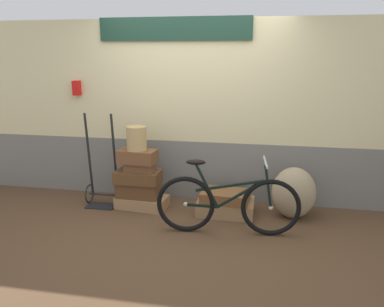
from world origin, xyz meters
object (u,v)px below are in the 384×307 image
(suitcase_3, at_px, (140,167))
(wicker_basket, at_px, (137,138))
(suitcase_0, at_px, (142,202))
(bicycle, at_px, (227,204))
(suitcase_5, at_px, (226,207))
(suitcase_4, at_px, (137,156))
(suitcase_2, at_px, (138,177))
(burlap_sack, at_px, (294,193))
(suitcase_1, at_px, (139,189))
(suitcase_6, at_px, (225,196))
(luggage_trolley, at_px, (103,183))

(suitcase_3, relative_size, wicker_basket, 1.25)
(suitcase_0, distance_m, bicycle, 1.33)
(bicycle, bearing_deg, wicker_basket, 156.53)
(suitcase_5, relative_size, wicker_basket, 2.33)
(suitcase_4, relative_size, wicker_basket, 1.57)
(suitcase_0, bearing_deg, suitcase_3, -99.26)
(suitcase_2, distance_m, burlap_sack, 1.98)
(suitcase_4, distance_m, suitcase_5, 1.30)
(suitcase_5, relative_size, burlap_sack, 1.10)
(suitcase_1, bearing_deg, suitcase_4, -79.53)
(suitcase_2, relative_size, suitcase_4, 1.21)
(suitcase_2, relative_size, suitcase_3, 1.53)
(suitcase_1, relative_size, suitcase_5, 0.78)
(suitcase_0, bearing_deg, suitcase_6, 4.04)
(suitcase_3, distance_m, suitcase_4, 0.14)
(suitcase_5, distance_m, wicker_basket, 1.43)
(suitcase_1, xyz_separation_m, suitcase_5, (1.15, -0.00, -0.16))
(suitcase_0, height_order, bicycle, bicycle)
(suitcase_4, xyz_separation_m, wicker_basket, (-0.00, -0.00, 0.24))
(suitcase_5, bearing_deg, bicycle, -82.06)
(suitcase_6, bearing_deg, suitcase_4, -176.60)
(burlap_sack, relative_size, bicycle, 0.40)
(suitcase_2, height_order, bicycle, bicycle)
(suitcase_1, bearing_deg, suitcase_0, -0.04)
(suitcase_4, bearing_deg, suitcase_6, 3.68)
(burlap_sack, bearing_deg, suitcase_0, -178.70)
(burlap_sack, height_order, bicycle, bicycle)
(suitcase_3, xyz_separation_m, burlap_sack, (1.95, 0.07, -0.25))
(suitcase_5, height_order, wicker_basket, wicker_basket)
(suitcase_2, bearing_deg, suitcase_1, 89.46)
(suitcase_5, bearing_deg, wicker_basket, -177.91)
(suitcase_6, height_order, luggage_trolley, luggage_trolley)
(suitcase_0, relative_size, wicker_basket, 2.17)
(suitcase_1, height_order, luggage_trolley, luggage_trolley)
(suitcase_2, distance_m, suitcase_6, 1.16)
(suitcase_2, xyz_separation_m, suitcase_5, (1.15, 0.03, -0.34))
(suitcase_3, bearing_deg, luggage_trolley, -179.37)
(suitcase_0, xyz_separation_m, bicycle, (1.18, -0.55, 0.28))
(suitcase_0, xyz_separation_m, burlap_sack, (1.94, 0.04, 0.25))
(bicycle, bearing_deg, suitcase_5, 97.24)
(burlap_sack, xyz_separation_m, bicycle, (-0.76, -0.60, 0.03))
(suitcase_3, relative_size, bicycle, 0.24)
(suitcase_6, bearing_deg, wicker_basket, -176.55)
(luggage_trolley, distance_m, burlap_sack, 2.49)
(suitcase_1, relative_size, suitcase_3, 1.45)
(suitcase_1, relative_size, luggage_trolley, 0.44)
(suitcase_6, bearing_deg, burlap_sack, 9.74)
(suitcase_4, bearing_deg, burlap_sack, 6.36)
(suitcase_5, bearing_deg, suitcase_4, -177.96)
(suitcase_2, bearing_deg, wicker_basket, 36.27)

